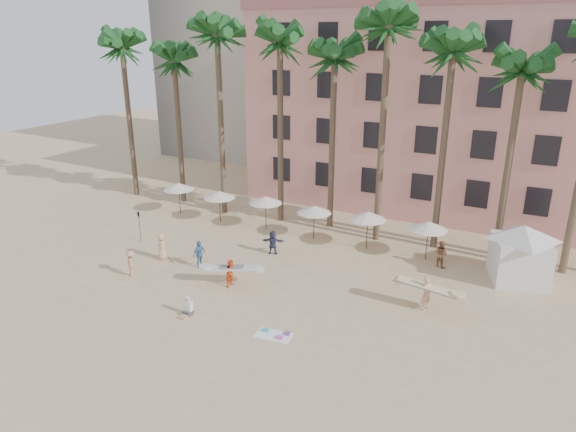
# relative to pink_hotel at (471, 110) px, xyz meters

# --- Properties ---
(ground) EXTENTS (120.00, 120.00, 0.00)m
(ground) POSITION_rel_pink_hotel_xyz_m (-7.00, -26.00, -8.00)
(ground) COLOR #D1B789
(ground) RESTS_ON ground
(pink_hotel) EXTENTS (35.00, 14.00, 16.00)m
(pink_hotel) POSITION_rel_pink_hotel_xyz_m (0.00, 0.00, 0.00)
(pink_hotel) COLOR #DD9286
(pink_hotel) RESTS_ON ground
(palm_row) EXTENTS (44.40, 5.40, 16.30)m
(palm_row) POSITION_rel_pink_hotel_xyz_m (-6.49, -11.00, 4.97)
(palm_row) COLOR brown
(palm_row) RESTS_ON ground
(umbrella_row) EXTENTS (22.50, 2.70, 2.73)m
(umbrella_row) POSITION_rel_pink_hotel_xyz_m (-10.00, -13.50, -5.67)
(umbrella_row) COLOR #332B23
(umbrella_row) RESTS_ON ground
(cabana) EXTENTS (5.66, 5.66, 3.50)m
(cabana) POSITION_rel_pink_hotel_xyz_m (5.56, -13.97, -5.93)
(cabana) COLOR silver
(cabana) RESTS_ON ground
(beach_towel) EXTENTS (1.92, 1.23, 0.14)m
(beach_towel) POSITION_rel_pink_hotel_xyz_m (-4.51, -25.84, -7.97)
(beach_towel) COLOR white
(beach_towel) RESTS_ON ground
(carrier_yellow) EXTENTS (3.22, 0.83, 1.90)m
(carrier_yellow) POSITION_rel_pink_hotel_xyz_m (1.47, -19.92, -6.94)
(carrier_yellow) COLOR tan
(carrier_yellow) RESTS_ON ground
(carrier_white) EXTENTS (3.20, 1.79, 1.64)m
(carrier_white) POSITION_rel_pink_hotel_xyz_m (-9.26, -22.35, -7.11)
(carrier_white) COLOR #FF521A
(carrier_white) RESTS_ON ground
(beachgoers) EXTENTS (17.61, 10.91, 1.83)m
(beachgoers) POSITION_rel_pink_hotel_xyz_m (-10.24, -19.43, -7.14)
(beachgoers) COLOR teal
(beachgoers) RESTS_ON ground
(paddle) EXTENTS (0.18, 0.04, 2.23)m
(paddle) POSITION_rel_pink_hotel_xyz_m (-18.78, -19.53, -6.59)
(paddle) COLOR black
(paddle) RESTS_ON ground
(seated_man) EXTENTS (0.45, 0.79, 1.02)m
(seated_man) POSITION_rel_pink_hotel_xyz_m (-9.51, -26.23, -7.65)
(seated_man) COLOR #3F3F4C
(seated_man) RESTS_ON ground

